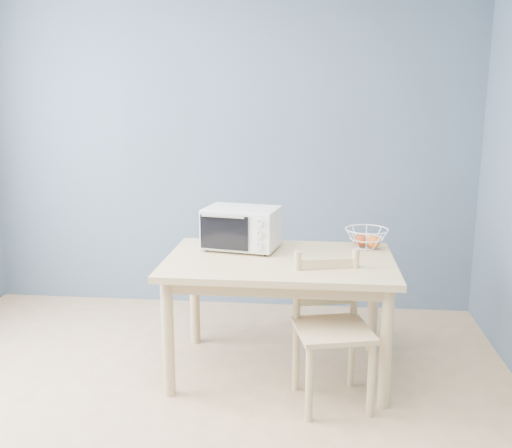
# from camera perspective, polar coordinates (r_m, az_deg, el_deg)

# --- Properties ---
(room) EXTENTS (4.01, 4.51, 2.61)m
(room) POSITION_cam_1_polar(r_m,az_deg,el_deg) (2.46, -11.22, 2.45)
(room) COLOR tan
(room) RESTS_ON ground
(dining_table) EXTENTS (1.40, 0.90, 0.75)m
(dining_table) POSITION_cam_1_polar(r_m,az_deg,el_deg) (3.54, 2.36, -5.02)
(dining_table) COLOR #D7B681
(dining_table) RESTS_ON ground
(toaster_oven) EXTENTS (0.52, 0.40, 0.27)m
(toaster_oven) POSITION_cam_1_polar(r_m,az_deg,el_deg) (3.70, -1.75, -0.33)
(toaster_oven) COLOR silver
(toaster_oven) RESTS_ON dining_table
(fruit_basket) EXTENTS (0.30, 0.30, 0.13)m
(fruit_basket) POSITION_cam_1_polar(r_m,az_deg,el_deg) (3.81, 11.00, -1.39)
(fruit_basket) COLOR white
(fruit_basket) RESTS_ON dining_table
(dining_chair) EXTENTS (0.49, 0.49, 0.86)m
(dining_chair) POSITION_cam_1_polar(r_m,az_deg,el_deg) (3.32, 7.51, -10.51)
(dining_chair) COLOR #D7B681
(dining_chair) RESTS_ON ground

